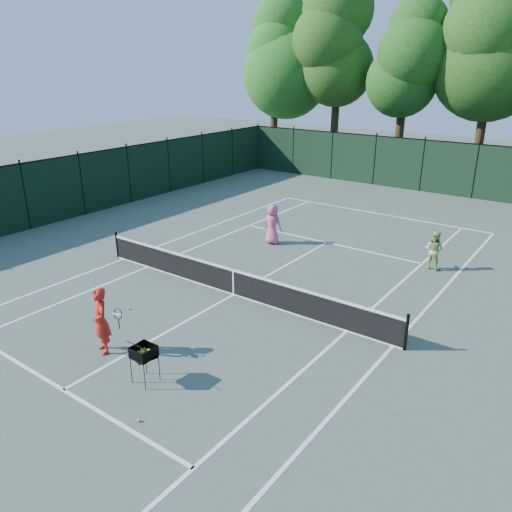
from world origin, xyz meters
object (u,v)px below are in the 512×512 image
Objects in this scene: player_pink at (272,224)px; ball_hopper at (144,352)px; coach at (101,321)px; loose_ball_near_cart at (139,420)px; loose_ball_midcourt at (129,308)px; player_green at (434,250)px.

ball_hopper is at bearing 102.03° from player_pink.
coach is at bearing 91.84° from player_pink.
ball_hopper is 14.10× the size of loose_ball_near_cart.
player_pink is at bearing 121.83° from ball_hopper.
loose_ball_midcourt is (-3.28, 2.27, -0.77)m from ball_hopper.
coach is 1.08× the size of player_pink.
loose_ball_midcourt is at bearing 148.18° from coach.
loose_ball_midcourt is (-0.13, -7.71, -0.80)m from player_pink.
player_green is 11.62m from ball_hopper.
player_pink is (-1.25, 9.71, -0.07)m from coach.
coach reaches higher than loose_ball_midcourt.
ball_hopper reaches higher than loose_ball_near_cart.
player_pink is 24.67× the size of loose_ball_near_cart.
ball_hopper reaches higher than loose_ball_midcourt.
loose_ball_near_cart is at bearing -34.06° from ball_hopper.
loose_ball_near_cart and loose_ball_midcourt have the same top height.
coach is 1.89× the size of ball_hopper.
ball_hopper is (1.90, -0.27, -0.10)m from coach.
loose_ball_near_cart is at bearing 104.93° from player_pink.
ball_hopper is (-3.24, -11.16, 0.08)m from player_green.
coach reaches higher than player_green.
coach is 3.30m from loose_ball_near_cart.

